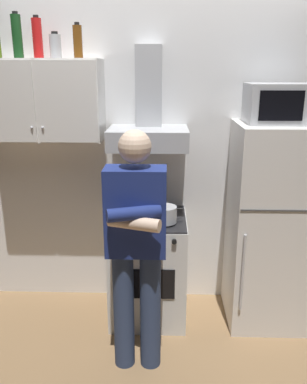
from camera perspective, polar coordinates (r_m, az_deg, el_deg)
The scene contains 13 objects.
ground_plane at distance 3.34m, azimuth 0.00°, elevation -19.20°, with size 7.00×7.00×0.00m, color olive.
back_wall_tiled at distance 3.35m, azimuth 0.32°, elevation 6.32°, with size 4.80×0.10×2.70m, color white.
upper_cabinet at distance 3.21m, azimuth -15.51°, elevation 12.45°, with size 0.90×0.37×0.60m.
stove_oven at distance 3.32m, azimuth -0.74°, elevation -10.59°, with size 0.60×0.62×0.87m.
range_hood at distance 3.09m, azimuth -0.72°, elevation 10.05°, with size 0.60×0.44×0.75m.
refrigerator at distance 3.27m, azimuth 16.17°, elevation -4.71°, with size 0.60×0.62×1.60m.
microwave at distance 3.07m, azimuth 17.56°, elevation 11.91°, with size 0.48×0.37×0.28m.
person_standing at distance 2.58m, azimuth -2.49°, elevation -7.65°, with size 0.38×0.33×1.64m.
cooking_pot at distance 3.00m, azimuth 1.60°, elevation -3.19°, with size 0.28×0.18×0.12m.
bottle_wine_green at distance 3.22m, azimuth -18.84°, elevation 20.24°, with size 0.07×0.07×0.31m.
bottle_soda_red at distance 3.25m, azimuth -16.18°, elevation 20.28°, with size 0.07×0.07×0.30m.
bottle_beer_brown at distance 3.14m, azimuth -10.73°, elevation 20.29°, with size 0.07×0.07×0.25m.
bottle_canister_steel at distance 3.20m, azimuth -13.79°, elevation 19.51°, with size 0.08×0.08×0.19m.
Camera 1 is at (0.08, -2.69, 1.98)m, focal length 37.49 mm.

